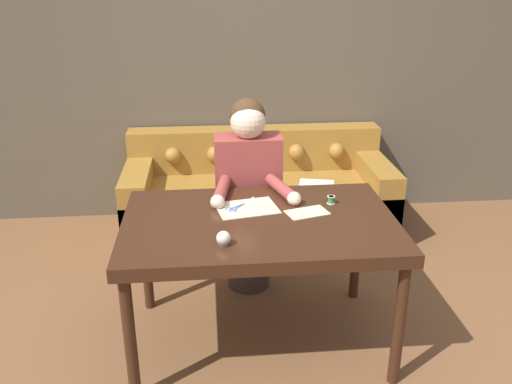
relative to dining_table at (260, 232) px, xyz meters
The scene contains 10 objects.
ground_plane 0.72m from the dining_table, 83.42° to the right, with size 16.00×16.00×0.00m, color brown.
wall_back 1.98m from the dining_table, 89.49° to the left, with size 8.00×0.06×2.60m.
dining_table is the anchor object (origin of this frame).
couch 1.50m from the dining_table, 84.84° to the left, with size 2.07×0.89×0.79m.
person 0.60m from the dining_table, 91.14° to the left, with size 0.51×0.62×1.28m.
pattern_paper_main 0.18m from the dining_table, 110.31° to the left, with size 0.37×0.30×0.00m.
pattern_paper_offcut 0.28m from the dining_table, 12.63° to the left, with size 0.25×0.19×0.00m.
scissors 0.21m from the dining_table, 121.76° to the left, with size 0.21×0.20×0.01m.
thread_spool 0.46m from the dining_table, 22.18° to the left, with size 0.04×0.04×0.05m.
pin_cushion 0.35m from the dining_table, 126.55° to the right, with size 0.07×0.07×0.07m.
Camera 1 is at (-0.28, -2.43, 1.99)m, focal length 38.00 mm.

